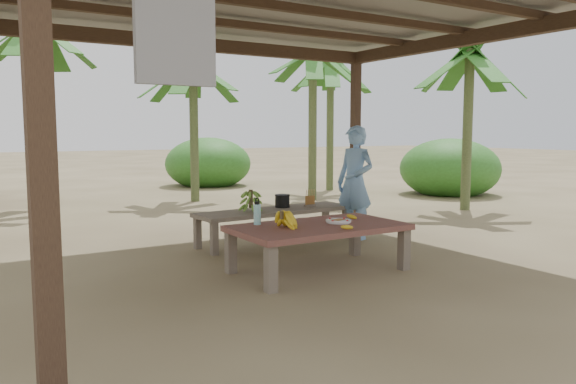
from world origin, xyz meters
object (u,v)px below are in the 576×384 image
ripe_banana_bunch (282,219)px  woman (355,182)px  plate (338,221)px  water_flask (257,213)px  work_table (319,231)px  cooking_pot (282,201)px  bench (276,213)px

ripe_banana_bunch → woman: size_ratio=0.20×
plate → water_flask: bearing=155.8°
work_table → woman: woman is taller
cooking_pot → bench: bearing=-146.9°
bench → water_flask: water_flask is taller
plate → cooking_pot: bearing=79.3°
water_flask → ripe_banana_bunch: bearing=-73.2°
ripe_banana_bunch → cooking_pot: bearing=58.8°
work_table → water_flask: (-0.54, 0.35, 0.18)m
bench → ripe_banana_bunch: bearing=-121.3°
work_table → cooking_pot: bearing=71.3°
work_table → water_flask: 0.67m
bench → plate: bearing=-98.3°
water_flask → cooking_pot: water_flask is taller
water_flask → woman: size_ratio=0.18×
work_table → woman: (1.49, 1.27, 0.34)m
plate → cooking_pot: 1.73m
ripe_banana_bunch → water_flask: (-0.10, 0.33, 0.02)m
bench → plate: 1.60m
bench → plate: size_ratio=8.19×
work_table → cooking_pot: (0.58, 1.69, 0.10)m
bench → cooking_pot: cooking_pot is taller
plate → woman: 1.79m
work_table → plate: 0.27m
work_table → plate: bearing=-1.0°
plate → water_flask: 0.88m
bench → ripe_banana_bunch: size_ratio=7.16×
work_table → ripe_banana_bunch: (-0.44, 0.02, 0.16)m
ripe_banana_bunch → plate: (0.70, -0.02, -0.08)m
ripe_banana_bunch → bench: bearing=61.6°
bench → plate: (-0.15, -1.59, 0.12)m
bench → water_flask: 1.56m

